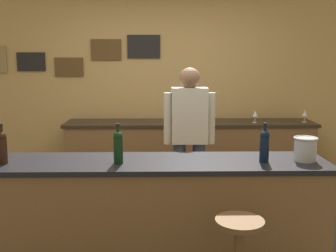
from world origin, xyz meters
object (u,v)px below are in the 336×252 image
bar_stool (239,251)px  ice_bucket (305,148)px  wine_glass_c (255,114)px  bartender (189,135)px  wine_bottle_c (264,145)px  wine_bottle_b (118,146)px  wine_glass_a (177,114)px  wine_glass_d (305,114)px  wine_bottle_a (2,146)px  wine_glass_b (198,114)px

bar_stool → ice_bucket: (0.61, 0.58, 0.56)m
wine_glass_c → bar_stool: bearing=-105.1°
bartender → wine_bottle_c: size_ratio=5.29×
wine_bottle_c → wine_glass_c: (0.40, 2.01, -0.05)m
wine_bottle_b → wine_glass_a: 2.13m
bar_stool → wine_glass_d: size_ratio=4.39×
wine_glass_d → bar_stool: bearing=-117.2°
wine_bottle_a → wine_bottle_b: size_ratio=1.00×
ice_bucket → wine_glass_d: ice_bucket is taller
wine_bottle_c → wine_glass_a: (-0.58, 2.04, -0.05)m
ice_bucket → wine_glass_c: ice_bucket is taller
ice_bucket → wine_glass_b: ice_bucket is taller
wine_bottle_a → wine_bottle_c: size_ratio=1.00×
wine_bottle_b → wine_glass_d: (2.17, 2.06, -0.05)m
wine_bottle_b → wine_glass_c: 2.54m
bar_stool → wine_bottle_c: (0.29, 0.55, 0.60)m
wine_bottle_c → wine_glass_b: (-0.33, 2.00, -0.05)m
wine_bottle_b → wine_glass_a: wine_bottle_b is taller
wine_bottle_b → wine_bottle_c: same height
wine_bottle_c → wine_glass_b: bearing=99.3°
wine_glass_a → wine_glass_c: 0.99m
bartender → wine_glass_d: bearing=33.9°
wine_bottle_a → wine_bottle_b: 0.87m
ice_bucket → bartender: bearing=130.8°
wine_bottle_b → wine_bottle_c: bearing=1.0°
wine_bottle_a → wine_glass_d: size_ratio=1.97×
bar_stool → wine_glass_a: bearing=96.6°
wine_bottle_a → ice_bucket: wine_bottle_a is taller
wine_glass_a → bar_stool: bearing=-83.4°
bartender → wine_bottle_a: 1.80m
wine_glass_c → wine_glass_d: same height
bar_stool → wine_bottle_a: 1.89m
bar_stool → wine_glass_a: size_ratio=4.39×
bar_stool → ice_bucket: size_ratio=3.62×
wine_glass_c → wine_bottle_a: bearing=-139.8°
wine_glass_b → wine_glass_d: 1.37m
wine_bottle_c → wine_glass_b: 2.03m
wine_bottle_a → wine_bottle_b: bearing=-0.2°
ice_bucket → wine_glass_a: 2.21m
bartender → wine_glass_a: (-0.08, 1.04, 0.07)m
wine_bottle_b → wine_glass_d: wine_bottle_b is taller
bar_stool → wine_glass_c: wine_glass_c is taller
wine_bottle_c → wine_glass_c: wine_bottle_c is taller
bartender → wine_glass_a: bearing=94.3°
bar_stool → wine_bottle_c: 0.86m
wine_glass_b → wine_glass_c: same height
wine_bottle_c → wine_glass_a: wine_bottle_c is taller
wine_bottle_c → ice_bucket: wine_bottle_c is taller
bar_stool → wine_glass_d: bearing=62.8°
ice_bucket → wine_glass_b: bearing=108.4°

